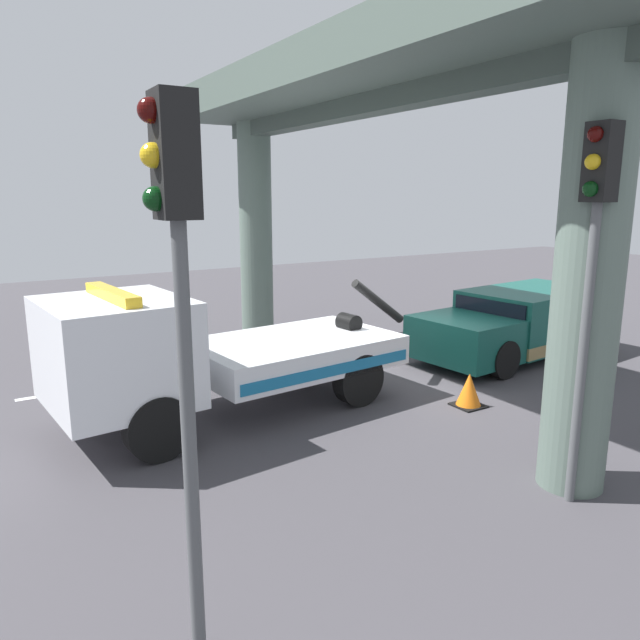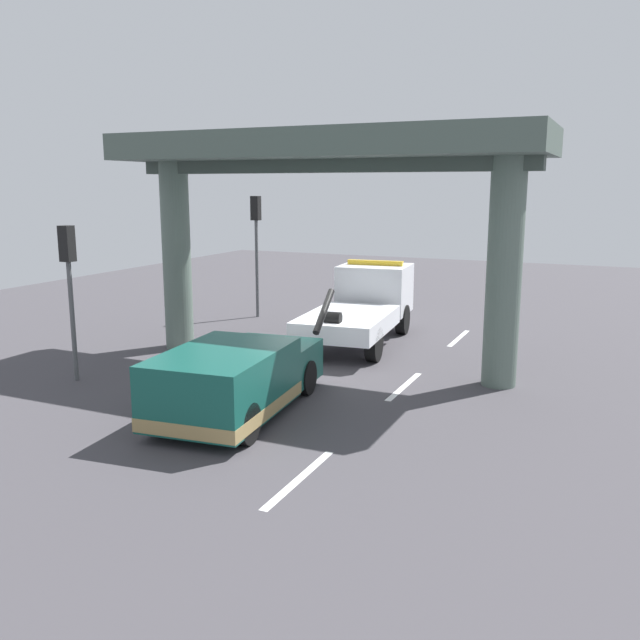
% 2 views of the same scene
% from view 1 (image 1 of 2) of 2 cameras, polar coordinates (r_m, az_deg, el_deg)
% --- Properties ---
extents(ground_plane, '(60.00, 40.00, 0.10)m').
position_cam_1_polar(ground_plane, '(12.92, 8.09, -5.75)').
color(ground_plane, '#423F44').
extents(lane_stripe_west, '(2.60, 0.16, 0.01)m').
position_cam_1_polar(lane_stripe_west, '(18.90, 16.88, -0.29)').
color(lane_stripe_west, silver).
rests_on(lane_stripe_west, ground).
extents(lane_stripe_mid, '(2.60, 0.16, 0.01)m').
position_cam_1_polar(lane_stripe_mid, '(15.05, 1.40, -2.85)').
color(lane_stripe_mid, silver).
rests_on(lane_stripe_mid, ground).
extents(lane_stripe_east, '(2.60, 0.16, 0.01)m').
position_cam_1_polar(lane_stripe_east, '(12.95, -21.67, -6.22)').
color(lane_stripe_east, silver).
rests_on(lane_stripe_east, ground).
extents(tow_truck_white, '(7.34, 2.94, 2.46)m').
position_cam_1_polar(tow_truck_white, '(10.29, -11.58, -3.25)').
color(tow_truck_white, white).
rests_on(tow_truck_white, ground).
extents(towed_van_green, '(5.38, 2.65, 1.58)m').
position_cam_1_polar(towed_van_green, '(15.17, 18.61, -0.36)').
color(towed_van_green, '#145147').
rests_on(towed_van_green, ground).
extents(overpass_structure, '(3.60, 11.80, 6.39)m').
position_cam_1_polar(overpass_structure, '(11.71, 4.41, 19.26)').
color(overpass_structure, '#596B60').
rests_on(overpass_structure, ground).
extents(traffic_light_far, '(0.39, 0.32, 4.69)m').
position_cam_1_polar(traffic_light_far, '(7.68, 24.93, 7.39)').
color(traffic_light_far, '#515456').
rests_on(traffic_light_far, ground).
extents(traffic_light_mid, '(0.39, 0.32, 4.60)m').
position_cam_1_polar(traffic_light_mid, '(4.52, -13.56, 4.86)').
color(traffic_light_mid, '#515456').
rests_on(traffic_light_mid, ground).
extents(traffic_cone_orange, '(0.53, 0.53, 0.64)m').
position_cam_1_polar(traffic_cone_orange, '(11.37, 14.21, -6.65)').
color(traffic_cone_orange, orange).
rests_on(traffic_cone_orange, ground).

